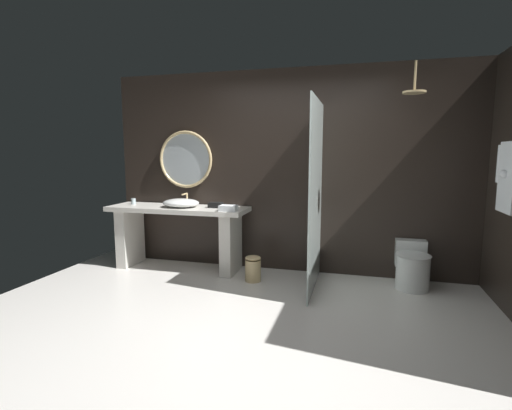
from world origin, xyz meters
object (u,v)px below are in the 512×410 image
(vessel_sink, at_px, (181,203))
(waste_bin, at_px, (253,268))
(round_wall_mirror, at_px, (186,160))
(tissue_box, at_px, (216,205))
(rain_shower_head, at_px, (414,90))
(tumbler_cup, at_px, (133,201))
(folded_hand_towel, at_px, (228,208))
(toilet, at_px, (412,266))

(vessel_sink, xyz_separation_m, waste_bin, (1.04, -0.21, -0.74))
(round_wall_mirror, bearing_deg, vessel_sink, -78.10)
(tissue_box, bearing_deg, round_wall_mirror, 156.73)
(vessel_sink, distance_m, round_wall_mirror, 0.64)
(waste_bin, bearing_deg, round_wall_mirror, 155.10)
(tissue_box, distance_m, rain_shower_head, 2.68)
(vessel_sink, relative_size, tissue_box, 2.76)
(tumbler_cup, bearing_deg, round_wall_mirror, 17.67)
(vessel_sink, relative_size, rain_shower_head, 1.47)
(tumbler_cup, relative_size, round_wall_mirror, 0.11)
(round_wall_mirror, distance_m, folded_hand_towel, 1.07)
(vessel_sink, relative_size, tumbler_cup, 5.83)
(round_wall_mirror, xyz_separation_m, folded_hand_towel, (0.78, -0.46, -0.58))
(waste_bin, bearing_deg, rain_shower_head, 3.68)
(tumbler_cup, bearing_deg, tissue_box, -0.03)
(toilet, xyz_separation_m, folded_hand_towel, (-2.16, -0.24, 0.63))
(vessel_sink, bearing_deg, round_wall_mirror, 101.90)
(tumbler_cup, height_order, tissue_box, tumbler_cup)
(toilet, bearing_deg, folded_hand_towel, -173.74)
(folded_hand_towel, bearing_deg, toilet, 6.26)
(waste_bin, relative_size, folded_hand_towel, 1.51)
(vessel_sink, bearing_deg, toilet, 1.56)
(vessel_sink, relative_size, waste_bin, 1.54)
(tissue_box, bearing_deg, rain_shower_head, -4.40)
(tissue_box, height_order, round_wall_mirror, round_wall_mirror)
(rain_shower_head, distance_m, toilet, 1.96)
(tissue_box, height_order, folded_hand_towel, folded_hand_towel)
(waste_bin, distance_m, folded_hand_towel, 0.79)
(tissue_box, relative_size, waste_bin, 0.56)
(tissue_box, bearing_deg, folded_hand_towel, -42.37)
(waste_bin, height_order, folded_hand_towel, folded_hand_towel)
(vessel_sink, bearing_deg, tissue_box, 9.61)
(round_wall_mirror, height_order, folded_hand_towel, round_wall_mirror)
(tumbler_cup, relative_size, folded_hand_towel, 0.40)
(round_wall_mirror, relative_size, toilet, 1.34)
(round_wall_mirror, bearing_deg, tumbler_cup, -162.33)
(vessel_sink, height_order, toilet, vessel_sink)
(tumbler_cup, relative_size, toilet, 0.14)
(rain_shower_head, distance_m, waste_bin, 2.68)
(round_wall_mirror, distance_m, waste_bin, 1.78)
(toilet, xyz_separation_m, waste_bin, (-1.83, -0.29, -0.09))
(tumbler_cup, relative_size, rain_shower_head, 0.25)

